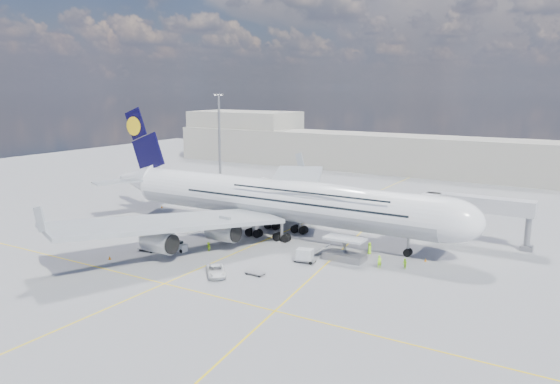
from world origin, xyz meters
The scene contains 31 objects.
ground centered at (0.00, 0.00, 0.00)m, with size 300.00×300.00×0.00m, color gray.
taxi_line_main centered at (0.00, 0.00, 0.01)m, with size 0.25×220.00×0.01m, color yellow.
taxi_line_cross centered at (0.00, -20.00, 0.01)m, with size 120.00×0.25×0.01m, color yellow.
taxi_line_diag centered at (14.00, 10.00, 0.01)m, with size 0.25×100.00×0.01m, color yellow.
airliner centered at (0.26, 10.00, 6.87)m, with size 77.26×79.15×23.71m.
jet_bridge centered at (29.81, 20.94, 6.85)m, with size 18.80×12.10×8.50m.
cargo_loader centered at (16.82, 2.89, 1.25)m, with size 8.53×3.20×3.67m.
light_mast centered at (-40.00, 45.00, 13.21)m, with size 3.00×0.70×25.50m.
terminal centered at (0.00, 95.00, 6.00)m, with size 180.00×16.00×12.00m, color #B2AD9E.
hangar centered at (-70.00, 100.00, 9.00)m, with size 40.00×22.00×18.00m, color #B2AD9E.
dolly_row_a centered at (-23.08, -0.16, 0.37)m, with size 3.51×2.29×0.48m.
dolly_row_b centered at (-18.30, -4.46, 1.14)m, with size 3.74×2.78×2.12m.
dolly_row_c centered at (-13.31, -9.64, 0.37)m, with size 3.50×2.28×0.48m.
dolly_back centered at (-20.70, -2.29, 0.87)m, with size 2.60×1.46×1.62m.
dolly_nose_far centered at (12.19, -1.43, 1.15)m, with size 3.70×2.50×2.15m.
dolly_nose_near centered at (8.78, -10.32, 0.32)m, with size 2.91×1.64×0.42m.
baggage_tug centered at (-8.64, -7.24, 0.76)m, with size 2.76×1.33×1.72m.
catering_truck_inner centered at (-8.44, 29.48, 1.98)m, with size 7.63×5.25×4.21m.
catering_truck_outer centered at (-22.46, 41.89, 1.85)m, with size 7.14×4.36×3.97m.
service_van centered at (4.14, -13.64, 0.76)m, with size 2.52×5.45×1.52m, color white.
crew_nose centered at (23.22, 1.99, 0.99)m, with size 0.73×0.48×1.99m, color #A4FF1A.
crew_loader centered at (26.66, 3.47, 0.83)m, with size 0.81×0.63×1.67m, color #8CDC17.
crew_wing centered at (-13.03, -8.58, 0.81)m, with size 0.95×0.39×1.62m, color #A3DF17.
crew_van centered at (19.17, 7.97, 0.98)m, with size 0.96×0.62×1.96m, color #95ED18.
crew_tug centered at (-4.42, -4.65, 0.78)m, with size 1.00×0.58×1.55m, color #AFEC18.
cone_nose centered at (28.26, 8.77, 0.24)m, with size 0.39×0.39×0.49m.
cone_wing_left_inner centered at (-9.01, 19.30, 0.31)m, with size 0.50×0.50×0.64m.
cone_wing_left_outer centered at (-9.73, 34.98, 0.28)m, with size 0.46×0.46×0.58m.
cone_wing_right_inner centered at (-14.71, -7.18, 0.31)m, with size 0.51×0.51×0.64m.
cone_wing_right_outer centered at (-15.09, -16.38, 0.28)m, with size 0.46×0.46×0.59m.
cone_tail centered at (-34.57, 16.11, 0.28)m, with size 0.46×0.46×0.59m.
Camera 1 is at (51.47, -73.44, 26.93)m, focal length 35.00 mm.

